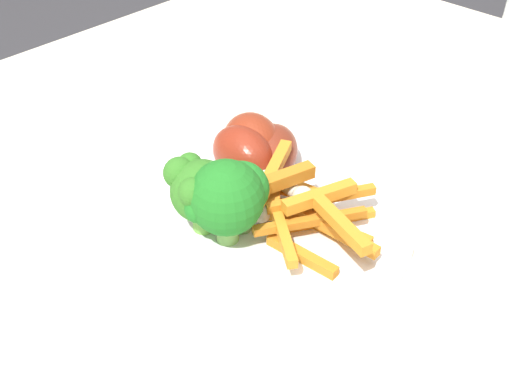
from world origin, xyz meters
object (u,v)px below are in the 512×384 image
dining_table (201,308)px  broccoli_floret_middle (226,197)px  chicken_drumstick_extra (252,144)px  chicken_drumstick_far (247,157)px  broccoli_floret_back (200,189)px  dinner_plate (256,215)px  broccoli_floret_front (240,189)px  carrot_fries_pile (300,206)px  chicken_drumstick_near (271,156)px

dining_table → broccoli_floret_middle: broccoli_floret_middle is taller
chicken_drumstick_extra → chicken_drumstick_far: bearing=31.6°
broccoli_floret_back → dinner_plate: bearing=160.8°
broccoli_floret_front → carrot_fries_pile: bearing=136.9°
chicken_drumstick_far → chicken_drumstick_extra: 0.02m
dining_table → dinner_plate: (-0.05, 0.02, 0.09)m
carrot_fries_pile → dining_table: bearing=-43.2°
broccoli_floret_middle → carrot_fries_pile: 0.07m
dining_table → carrot_fries_pile: (-0.06, 0.06, 0.12)m
chicken_drumstick_near → chicken_drumstick_far: chicken_drumstick_far is taller
chicken_drumstick_near → chicken_drumstick_extra: (0.00, -0.02, 0.00)m
broccoli_floret_middle → chicken_drumstick_far: 0.08m
carrot_fries_pile → chicken_drumstick_far: (-0.01, -0.08, 0.00)m
broccoli_floret_front → carrot_fries_pile: 0.05m
broccoli_floret_front → chicken_drumstick_extra: (-0.07, -0.06, -0.02)m
dining_table → chicken_drumstick_extra: chicken_drumstick_extra is taller
broccoli_floret_middle → chicken_drumstick_extra: bearing=-147.1°
broccoli_floret_back → chicken_drumstick_far: 0.08m
dinner_plate → chicken_drumstick_far: size_ratio=2.26×
carrot_fries_pile → chicken_drumstick_far: size_ratio=1.19×
broccoli_floret_middle → chicken_drumstick_extra: (-0.09, -0.06, -0.02)m
broccoli_floret_front → carrot_fries_pile: broccoli_floret_front is taller
dinner_plate → broccoli_floret_middle: (0.04, 0.01, 0.05)m
broccoli_floret_front → chicken_drumstick_extra: size_ratio=0.59×
dinner_plate → broccoli_floret_front: size_ratio=4.28×
dining_table → chicken_drumstick_near: chicken_drumstick_near is taller
broccoli_floret_back → broccoli_floret_middle: bearing=101.3°
carrot_fries_pile → dinner_plate: bearing=-74.8°
dining_table → chicken_drumstick_near: 0.16m
carrot_fries_pile → chicken_drumstick_extra: 0.10m
broccoli_floret_front → chicken_drumstick_near: size_ratio=0.52×
broccoli_floret_back → chicken_drumstick_far: bearing=-164.7°
dinner_plate → chicken_drumstick_near: bearing=-150.6°
broccoli_floret_front → chicken_drumstick_far: bearing=-140.0°
dinner_plate → broccoli_floret_back: (0.05, -0.02, 0.05)m
dining_table → carrot_fries_pile: carrot_fries_pile is taller
broccoli_floret_front → carrot_fries_pile: size_ratio=0.44×
chicken_drumstick_near → chicken_drumstick_extra: 0.02m
carrot_fries_pile → chicken_drumstick_extra: bearing=-111.4°
broccoli_floret_back → chicken_drumstick_extra: broccoli_floret_back is taller
dining_table → broccoli_floret_front: broccoli_floret_front is taller
broccoli_floret_back → carrot_fries_pile: 0.08m
broccoli_floret_back → chicken_drumstick_near: (-0.10, -0.01, -0.02)m
carrot_fries_pile → chicken_drumstick_near: bearing=-119.6°
dinner_plate → dining_table: bearing=-21.0°
dinner_plate → carrot_fries_pile: (-0.01, 0.04, 0.03)m
broccoli_floret_middle → carrot_fries_pile: size_ratio=0.51×
dining_table → chicken_drumstick_far: chicken_drumstick_far is taller
dinner_plate → broccoli_floret_back: 0.07m
broccoli_floret_back → chicken_drumstick_far: broccoli_floret_back is taller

